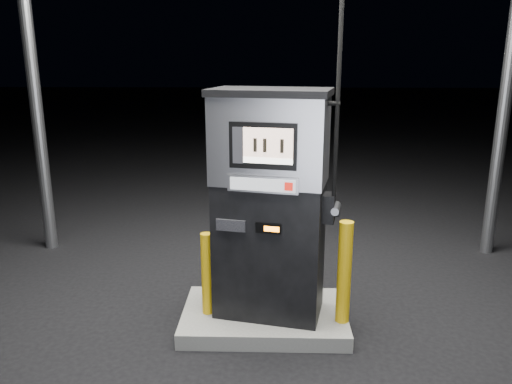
{
  "coord_description": "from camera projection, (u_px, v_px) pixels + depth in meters",
  "views": [
    {
      "loc": [
        0.05,
        -4.45,
        2.56
      ],
      "look_at": [
        -0.08,
        0.0,
        1.36
      ],
      "focal_mm": 35.0,
      "sensor_mm": 36.0,
      "label": 1
    }
  ],
  "objects": [
    {
      "name": "ground",
      "position": [
        264.0,
        324.0,
        4.96
      ],
      "size": [
        80.0,
        80.0,
        0.0
      ],
      "primitive_type": "plane",
      "color": "black",
      "rests_on": "ground"
    },
    {
      "name": "pump_island",
      "position": [
        264.0,
        317.0,
        4.94
      ],
      "size": [
        1.6,
        1.0,
        0.15
      ],
      "primitive_type": "cube",
      "color": "#5E5E5A",
      "rests_on": "ground"
    },
    {
      "name": "fuel_dispenser",
      "position": [
        270.0,
        203.0,
        4.63
      ],
      "size": [
        1.24,
        0.84,
        4.45
      ],
      "rotation": [
        0.0,
        0.0,
        -0.21
      ],
      "color": "black",
      "rests_on": "pump_island"
    },
    {
      "name": "bollard_left",
      "position": [
        207.0,
        274.0,
        4.77
      ],
      "size": [
        0.14,
        0.14,
        0.82
      ],
      "primitive_type": "cylinder",
      "rotation": [
        0.0,
        0.0,
        -0.32
      ],
      "color": "#DEAA0C",
      "rests_on": "pump_island"
    },
    {
      "name": "bollard_right",
      "position": [
        344.0,
        273.0,
        4.6
      ],
      "size": [
        0.17,
        0.17,
        0.99
      ],
      "primitive_type": "cylinder",
      "rotation": [
        0.0,
        0.0,
        0.41
      ],
      "color": "#DEAA0C",
      "rests_on": "pump_island"
    }
  ]
}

